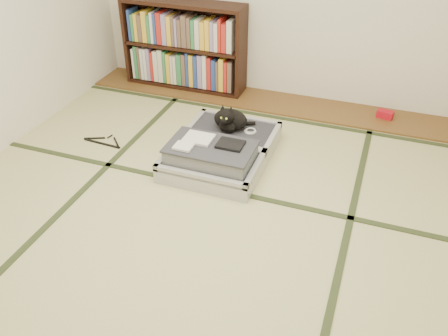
% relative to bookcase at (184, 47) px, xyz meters
% --- Properties ---
extents(floor, '(4.50, 4.50, 0.00)m').
position_rel_bookcase_xyz_m(floor, '(1.02, -2.07, -0.45)').
color(floor, '#C2BB81').
rests_on(floor, ground).
extents(wood_strip, '(4.00, 0.50, 0.02)m').
position_rel_bookcase_xyz_m(wood_strip, '(1.02, -0.07, -0.44)').
color(wood_strip, brown).
rests_on(wood_strip, ground).
extents(red_item, '(0.17, 0.12, 0.07)m').
position_rel_bookcase_xyz_m(red_item, '(2.13, -0.04, -0.40)').
color(red_item, '#B30E1C').
rests_on(red_item, wood_strip).
extents(room_shell, '(4.50, 4.50, 4.50)m').
position_rel_bookcase_xyz_m(room_shell, '(1.02, -2.07, 1.01)').
color(room_shell, white).
rests_on(room_shell, ground).
extents(tatami_borders, '(4.00, 4.50, 0.01)m').
position_rel_bookcase_xyz_m(tatami_borders, '(1.02, -1.58, -0.45)').
color(tatami_borders, '#2D381E').
rests_on(tatami_borders, ground).
extents(bookcase, '(1.31, 0.30, 0.92)m').
position_rel_bookcase_xyz_m(bookcase, '(0.00, 0.00, 0.00)').
color(bookcase, black).
rests_on(bookcase, wood_strip).
extents(suitcase, '(0.77, 1.03, 0.30)m').
position_rel_bookcase_xyz_m(suitcase, '(0.89, -1.30, -0.34)').
color(suitcase, '#B6B6BB').
rests_on(suitcase, floor).
extents(cat, '(0.34, 0.35, 0.28)m').
position_rel_bookcase_xyz_m(cat, '(0.87, -1.01, -0.20)').
color(cat, black).
rests_on(cat, suitcase).
extents(cable_coil, '(0.11, 0.11, 0.03)m').
position_rel_bookcase_xyz_m(cable_coil, '(1.05, -0.98, -0.29)').
color(cable_coil, white).
rests_on(cable_coil, suitcase).
extents(hanger, '(0.39, 0.19, 0.01)m').
position_rel_bookcase_xyz_m(hanger, '(-0.21, -1.36, -0.44)').
color(hanger, black).
rests_on(hanger, floor).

